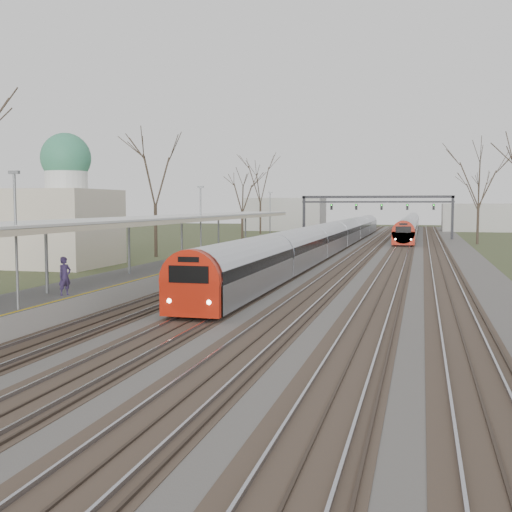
% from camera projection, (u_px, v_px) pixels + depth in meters
% --- Properties ---
extents(track_bed, '(24.00, 160.00, 0.22)m').
position_uv_depth(track_bed, '(354.00, 255.00, 61.04)').
color(track_bed, '#474442').
rests_on(track_bed, ground).
extents(platform, '(3.50, 69.00, 1.00)m').
position_uv_depth(platform, '(200.00, 265.00, 46.45)').
color(platform, '#9E9B93').
rests_on(platform, ground).
extents(canopy, '(4.10, 50.00, 3.11)m').
position_uv_depth(canopy, '(176.00, 219.00, 41.82)').
color(canopy, slate).
rests_on(canopy, platform).
extents(dome_building, '(10.00, 8.00, 10.30)m').
position_uv_depth(dome_building, '(48.00, 219.00, 49.84)').
color(dome_building, beige).
rests_on(dome_building, ground).
extents(signal_gantry, '(21.00, 0.59, 6.08)m').
position_uv_depth(signal_gantry, '(377.00, 204.00, 89.57)').
color(signal_gantry, black).
rests_on(signal_gantry, ground).
extents(tree_west_far, '(5.50, 5.50, 11.33)m').
position_uv_depth(tree_west_far, '(155.00, 169.00, 57.97)').
color(tree_west_far, '#2D231C').
rests_on(tree_west_far, ground).
extents(train_near, '(2.62, 90.21, 3.05)m').
position_uv_depth(train_near, '(335.00, 236.00, 69.06)').
color(train_near, '#A7AAB1').
rests_on(train_near, ground).
extents(train_far, '(2.62, 75.21, 3.05)m').
position_uv_depth(train_far, '(410.00, 224.00, 107.72)').
color(train_far, '#A7AAB1').
rests_on(train_far, ground).
extents(passenger, '(0.58, 0.71, 1.66)m').
position_uv_depth(passenger, '(65.00, 276.00, 26.90)').
color(passenger, '#3C2D58').
rests_on(passenger, platform).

